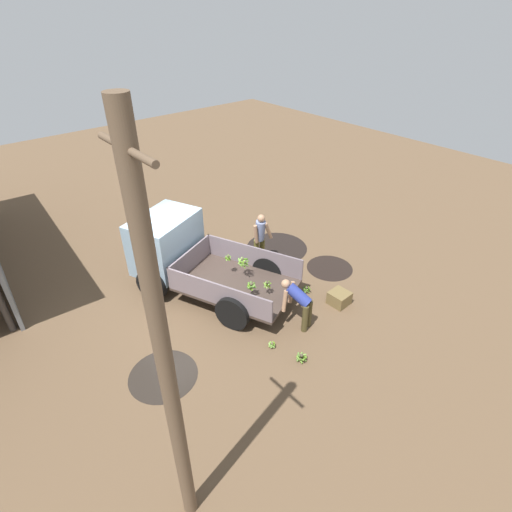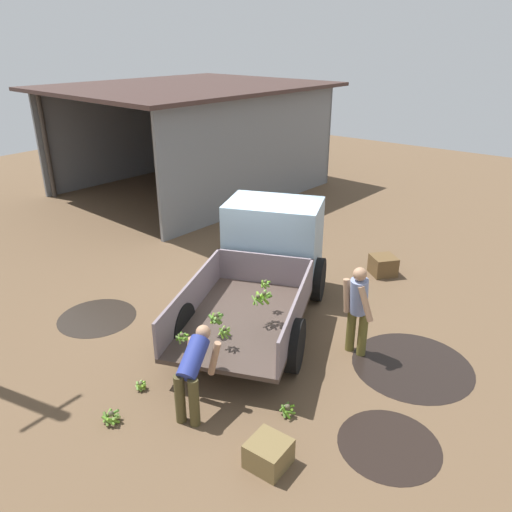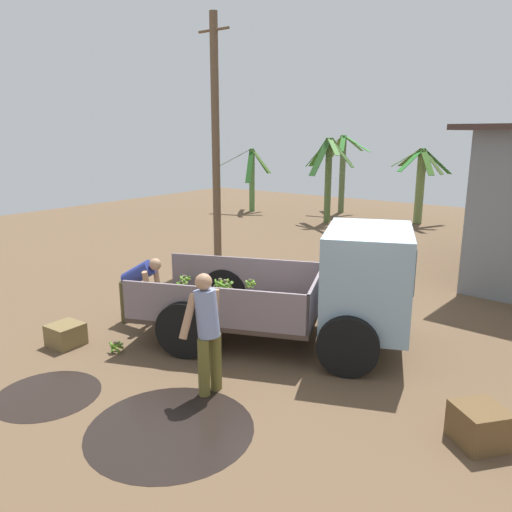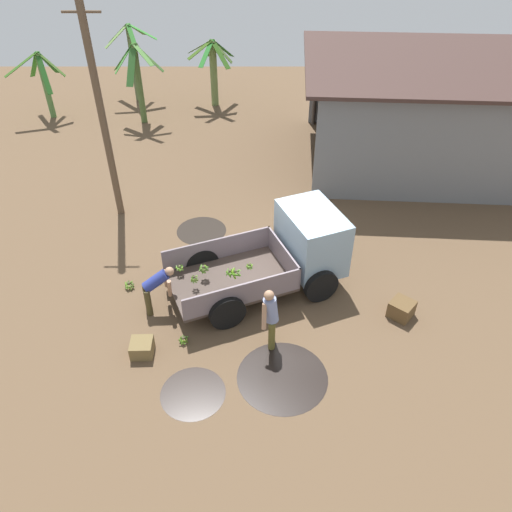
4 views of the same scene
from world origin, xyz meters
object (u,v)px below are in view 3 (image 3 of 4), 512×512
banana_bunch_on_ground_0 (116,346)px  banana_bunch_on_ground_2 (174,301)px  person_worker_loading (138,283)px  utility_pole (216,141)px  wooden_crate_0 (66,335)px  cargo_truck (336,286)px  banana_bunch_on_ground_1 (140,296)px  wooden_crate_1 (480,426)px  person_foreground_visitor (207,328)px

banana_bunch_on_ground_0 → banana_bunch_on_ground_2: bearing=112.8°
person_worker_loading → banana_bunch_on_ground_2: bearing=80.5°
banana_bunch_on_ground_0 → person_worker_loading: bearing=123.5°
utility_pole → banana_bunch_on_ground_0: (2.69, -5.65, -3.18)m
banana_bunch_on_ground_0 → wooden_crate_0: (-0.92, -0.32, 0.07)m
cargo_truck → banana_bunch_on_ground_2: size_ratio=24.86×
cargo_truck → wooden_crate_0: 4.61m
banana_bunch_on_ground_1 → wooden_crate_1: (7.04, -1.04, 0.12)m
banana_bunch_on_ground_2 → person_foreground_visitor: bearing=-36.9°
utility_pole → banana_bunch_on_ground_0: 7.02m
cargo_truck → banana_bunch_on_ground_1: cargo_truck is taller
banana_bunch_on_ground_2 → wooden_crate_0: size_ratio=0.39×
person_foreground_visitor → banana_bunch_on_ground_2: bearing=-33.8°
person_foreground_visitor → person_worker_loading: 3.06m
banana_bunch_on_ground_0 → utility_pole: bearing=115.5°
utility_pole → person_foreground_visitor: size_ratio=3.85×
cargo_truck → banana_bunch_on_ground_2: bearing=160.5°
banana_bunch_on_ground_2 → banana_bunch_on_ground_1: bearing=-162.6°
wooden_crate_0 → wooden_crate_1: 6.41m
utility_pole → person_foreground_visitor: 7.77m
banana_bunch_on_ground_1 → wooden_crate_1: size_ratio=0.51×
utility_pole → banana_bunch_on_ground_1: bearing=-74.6°
utility_pole → wooden_crate_1: 9.84m
person_worker_loading → banana_bunch_on_ground_1: (-0.92, 0.80, -0.66)m
person_worker_loading → banana_bunch_on_ground_0: bearing=-74.8°
banana_bunch_on_ground_1 → cargo_truck: bearing=5.3°
person_foreground_visitor → wooden_crate_1: 3.52m
utility_pole → wooden_crate_1: utility_pole is taller
banana_bunch_on_ground_0 → banana_bunch_on_ground_2: (-0.92, 2.19, -0.03)m
wooden_crate_0 → wooden_crate_1: bearing=11.1°
person_foreground_visitor → banana_bunch_on_ground_0: 2.21m
person_foreground_visitor → person_worker_loading: size_ratio=1.33×
utility_pole → person_worker_loading: size_ratio=5.12×
banana_bunch_on_ground_1 → wooden_crate_0: 2.40m
person_foreground_visitor → banana_bunch_on_ground_0: person_foreground_visitor is taller
person_worker_loading → wooden_crate_0: bearing=-114.4°
banana_bunch_on_ground_1 → wooden_crate_1: wooden_crate_1 is taller
cargo_truck → person_foreground_visitor: (-0.68, -2.40, -0.12)m
banana_bunch_on_ground_2 → wooden_crate_0: bearing=-89.9°
banana_bunch_on_ground_1 → wooden_crate_0: wooden_crate_0 is taller
person_worker_loading → banana_bunch_on_ground_0: person_worker_loading is taller
cargo_truck → banana_bunch_on_ground_0: (-2.73, -2.36, -0.94)m
banana_bunch_on_ground_1 → utility_pole: bearing=105.4°
banana_bunch_on_ground_0 → banana_bunch_on_ground_1: (-1.68, 1.95, -0.01)m
banana_bunch_on_ground_1 → person_foreground_visitor: bearing=-28.1°
person_foreground_visitor → person_worker_loading: person_foreground_visitor is taller
wooden_crate_0 → utility_pole: bearing=106.6°
cargo_truck → banana_bunch_on_ground_1: bearing=163.1°
person_foreground_visitor → cargo_truck: bearing=-102.7°
person_worker_loading → banana_bunch_on_ground_1: 1.39m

